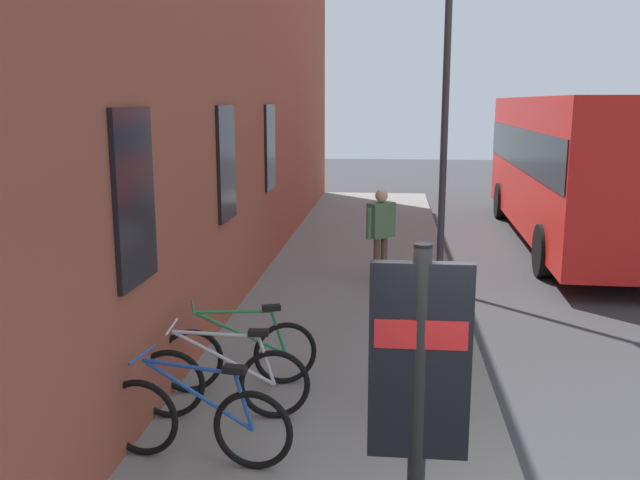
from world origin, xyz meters
TOP-DOWN VIEW (x-y plane):
  - ground at (6.00, -1.00)m, footprint 60.00×60.00m
  - sidewalk_pavement at (8.00, 1.75)m, footprint 24.00×3.50m
  - station_facade at (8.99, 3.80)m, footprint 22.00×0.65m
  - bicycle_by_door at (1.49, 2.82)m, footprint 0.48×1.76m
  - bicycle_leaning_wall at (2.36, 2.81)m, footprint 0.48×1.77m
  - bicycle_far_end at (3.11, 2.80)m, footprint 0.70×1.69m
  - transit_info_sign at (-0.40, 1.00)m, footprint 0.10×0.55m
  - city_bus at (12.35, -3.00)m, footprint 10.57×2.89m
  - pedestrian_by_facade at (7.85, 1.34)m, footprint 0.49×0.51m
  - pedestrian_crossing_street at (2.09, 0.89)m, footprint 0.23×0.59m
  - street_lamp at (7.90, 0.30)m, footprint 0.28×0.28m

SIDE VIEW (x-z plane):
  - ground at x=6.00m, z-range 0.00..0.00m
  - sidewalk_pavement at x=8.00m, z-range 0.00..0.12m
  - bicycle_by_door at x=1.49m, z-range 0.02..1.00m
  - bicycle_leaning_wall at x=2.36m, z-range 0.02..1.00m
  - bicycle_far_end at x=3.11m, z-range 0.02..1.00m
  - pedestrian_crossing_street at x=2.09m, z-range 0.29..1.83m
  - pedestrian_by_facade at x=7.85m, z-range 0.30..1.95m
  - transit_info_sign at x=-0.40m, z-range 0.52..2.92m
  - city_bus at x=12.35m, z-range 0.24..3.59m
  - street_lamp at x=7.90m, z-range 0.60..5.91m
  - station_facade at x=8.99m, z-range 0.00..7.38m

